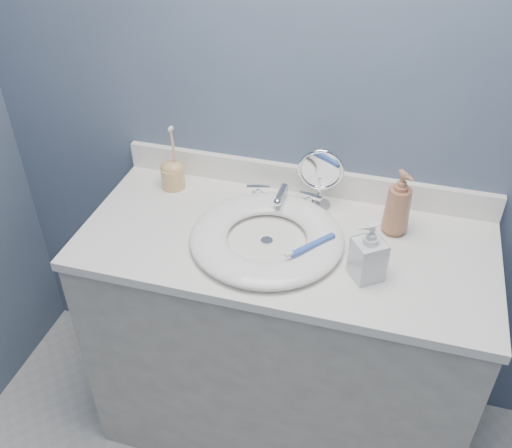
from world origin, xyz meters
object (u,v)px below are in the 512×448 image
(makeup_mirror, at_px, (320,177))
(toothbrush_holder, at_px, (173,174))
(soap_bottle_amber, at_px, (398,203))
(soap_bottle_clear, at_px, (369,251))

(makeup_mirror, height_order, toothbrush_holder, toothbrush_holder)
(makeup_mirror, xyz_separation_m, soap_bottle_amber, (0.24, -0.06, -0.01))
(soap_bottle_clear, bearing_deg, soap_bottle_amber, 129.68)
(soap_bottle_amber, xyz_separation_m, toothbrush_holder, (-0.73, 0.04, -0.05))
(soap_bottle_amber, height_order, soap_bottle_clear, soap_bottle_amber)
(makeup_mirror, distance_m, toothbrush_holder, 0.49)
(soap_bottle_amber, distance_m, soap_bottle_clear, 0.23)
(soap_bottle_clear, relative_size, toothbrush_holder, 0.79)
(makeup_mirror, distance_m, soap_bottle_amber, 0.25)
(soap_bottle_clear, height_order, toothbrush_holder, toothbrush_holder)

